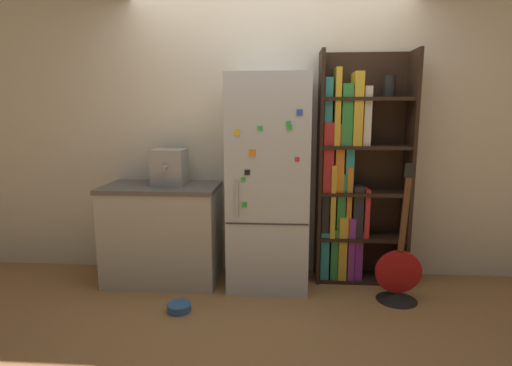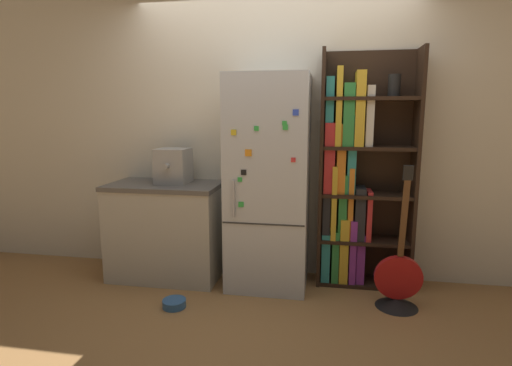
% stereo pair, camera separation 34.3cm
% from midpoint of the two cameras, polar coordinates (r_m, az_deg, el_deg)
% --- Properties ---
extents(ground_plane, '(16.00, 16.00, 0.00)m').
position_cam_midpoint_polar(ground_plane, '(3.55, -1.25, -15.08)').
color(ground_plane, '#A87542').
extents(wall_back, '(8.00, 0.05, 2.60)m').
position_cam_midpoint_polar(wall_back, '(3.70, -0.63, 6.79)').
color(wall_back, beige).
rests_on(wall_back, ground_plane).
extents(refrigerator, '(0.68, 0.61, 1.82)m').
position_cam_midpoint_polar(refrigerator, '(3.43, -1.06, -0.03)').
color(refrigerator, silver).
rests_on(refrigerator, ground_plane).
extents(bookshelf, '(0.80, 0.31, 2.02)m').
position_cam_midpoint_polar(bookshelf, '(3.59, 10.75, 0.75)').
color(bookshelf, black).
rests_on(bookshelf, ground_plane).
extents(kitchen_counter, '(1.01, 0.59, 0.88)m').
position_cam_midpoint_polar(kitchen_counter, '(3.75, -15.72, -6.90)').
color(kitchen_counter, '#BCB7A8').
rests_on(kitchen_counter, ground_plane).
extents(espresso_machine, '(0.28, 0.34, 0.31)m').
position_cam_midpoint_polar(espresso_machine, '(3.65, -14.88, 2.22)').
color(espresso_machine, '#A5A39E').
rests_on(espresso_machine, kitchen_counter).
extents(guitar, '(0.36, 0.33, 1.14)m').
position_cam_midpoint_polar(guitar, '(3.45, 16.89, -13.29)').
color(guitar, black).
rests_on(guitar, ground_plane).
extents(pet_bowl, '(0.19, 0.19, 0.06)m').
position_cam_midpoint_polar(pet_bowl, '(3.29, -14.02, -16.84)').
color(pet_bowl, '#3366A5').
rests_on(pet_bowl, ground_plane).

